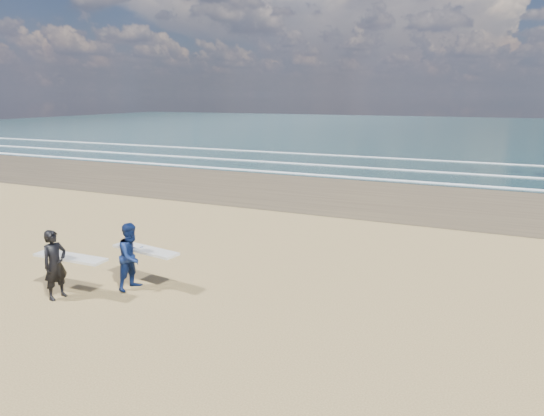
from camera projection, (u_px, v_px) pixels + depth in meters
The scene contains 2 objects.
surfer_near at pixel (57, 264), 13.11m from camera, with size 2.21×1.01×1.93m.
surfer_far at pixel (133, 256), 13.75m from camera, with size 2.25×1.28×1.95m.
Camera 1 is at (10.26, -8.60, 5.44)m, focal length 32.00 mm.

